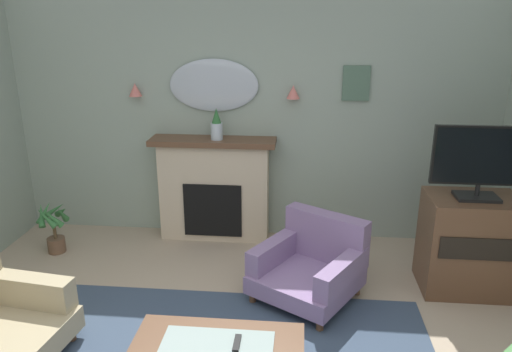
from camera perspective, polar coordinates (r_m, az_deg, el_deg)
wall_back at (r=5.35m, az=-0.49°, el=7.97°), size 6.27×0.10×2.92m
fireplace at (r=5.43m, az=-4.91°, el=-1.66°), size 1.36×0.36×1.16m
mantel_vase_right at (r=5.19m, az=-4.65°, el=5.90°), size 0.13×0.13×0.34m
wall_mirror at (r=5.29m, az=-4.98°, el=10.54°), size 0.96×0.06×0.56m
wall_sconce_left at (r=5.47m, az=-13.99°, el=9.80°), size 0.14×0.14×0.14m
wall_sconce_right at (r=5.17m, az=4.39°, el=9.81°), size 0.14×0.14×0.14m
framed_picture at (r=5.24m, az=11.67°, el=10.61°), size 0.28×0.03×0.36m
tv_remote at (r=3.25m, az=-2.26°, el=-19.03°), size 0.04×0.16×0.02m
armchair_by_coffee_table at (r=4.45m, az=6.59°, el=-10.19°), size 1.11×1.12×0.71m
tv_cabinet at (r=4.85m, az=23.65°, el=-7.30°), size 0.80×0.57×0.90m
tv_flatscreen at (r=4.57m, az=24.99°, el=1.65°), size 0.84×0.24×0.65m
potted_plant_small_fern at (r=5.60m, az=-22.65°, el=-5.46°), size 0.36×0.36×0.56m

